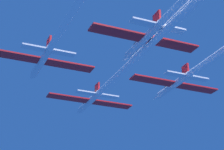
# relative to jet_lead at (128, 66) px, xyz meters

# --- Properties ---
(jet_lead) EXTENTS (20.98, 73.51, 3.48)m
(jet_lead) POSITION_rel_jet_lead_xyz_m (0.00, 0.00, 0.00)
(jet_lead) COLOR white
(jet_left_wing) EXTENTS (20.98, 68.87, 3.48)m
(jet_left_wing) POSITION_rel_jet_lead_xyz_m (-16.05, -14.06, 0.39)
(jet_left_wing) COLOR white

